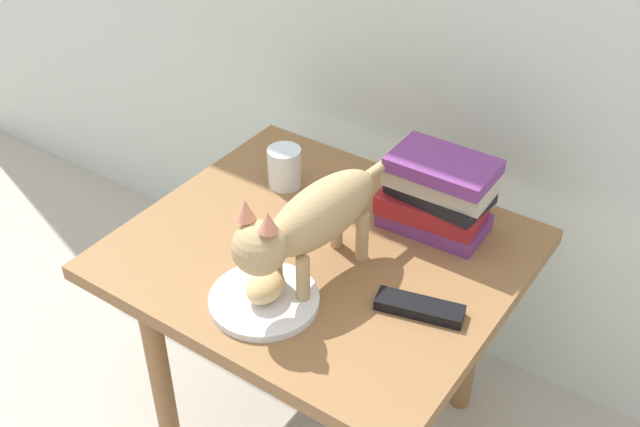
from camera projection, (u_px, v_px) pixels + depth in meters
name	position (u px, v px, depth m)	size (l,w,h in m)	color
ground_plane	(320.00, 422.00, 1.74)	(6.00, 6.00, 0.00)	#B2A899
side_table	(320.00, 276.00, 1.48)	(0.71, 0.62, 0.51)	olive
plate	(264.00, 300.00, 1.31)	(0.19, 0.19, 0.01)	white
bread_roll	(265.00, 286.00, 1.29)	(0.08, 0.06, 0.05)	#E0BC7A
cat	(311.00, 220.00, 1.29)	(0.12, 0.48, 0.23)	tan
book_stack	(438.00, 194.00, 1.44)	(0.21, 0.13, 0.16)	#72337A
candle_jar	(285.00, 169.00, 1.59)	(0.07, 0.07, 0.08)	silver
tv_remote	(420.00, 308.00, 1.29)	(0.15, 0.04, 0.02)	black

